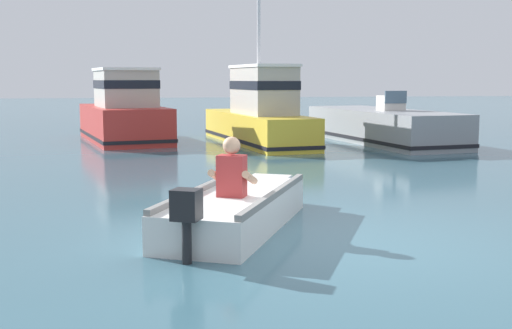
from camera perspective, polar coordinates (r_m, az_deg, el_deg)
The scene contains 5 objects.
ground_plane at distance 7.71m, azimuth 8.41°, elevation -6.77°, with size 120.00×120.00×0.00m, color #386070.
rowboat_with_person at distance 8.33m, azimuth -1.66°, elevation -3.86°, with size 2.35×3.52×1.19m.
moored_boat_red at distance 20.17m, azimuth -11.50°, elevation 4.36°, with size 3.04×5.36×2.22m.
moored_boat_yellow at distance 19.04m, azimuth 0.28°, elevation 4.37°, with size 2.50×6.46×4.70m.
moored_boat_grey at distance 19.84m, azimuth 11.02°, elevation 3.27°, with size 2.98×6.71×1.56m.
Camera 1 is at (-2.39, -7.08, 1.89)m, focal length 45.51 mm.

